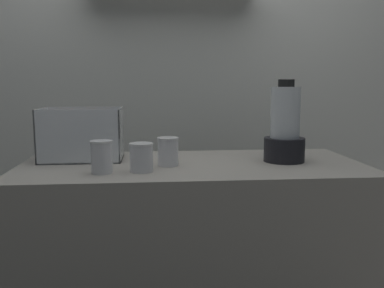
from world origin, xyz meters
The scene contains 7 objects.
counter centered at (0.00, 0.00, 0.45)m, with size 1.40×0.64×0.90m, color #9E998E.
back_wall_unit centered at (0.00, 0.77, 1.27)m, with size 2.60×0.24×2.50m.
carrot_display_bin centered at (-0.47, 0.13, 0.97)m, with size 0.34×0.22×0.22m.
blender_pitcher centered at (0.39, 0.01, 1.03)m, with size 0.17×0.17×0.34m.
juice_cup_beet_far_left centered at (-0.35, -0.16, 0.95)m, with size 0.08×0.08×0.12m.
juice_cup_pomegranate_left centered at (-0.20, -0.15, 0.95)m, with size 0.09×0.09×0.11m.
juice_cup_beet_middle centered at (-0.10, -0.04, 0.95)m, with size 0.09×0.09×0.11m.
Camera 1 is at (-0.16, -1.70, 1.23)m, focal length 39.60 mm.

